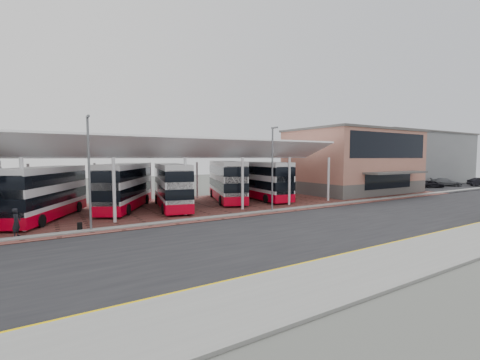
{
  "coord_description": "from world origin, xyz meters",
  "views": [
    {
      "loc": [
        -16.71,
        -18.23,
        5.23
      ],
      "look_at": [
        -1.34,
        6.8,
        3.13
      ],
      "focal_mm": 24.0,
      "sensor_mm": 36.0,
      "label": 1
    }
  ],
  "objects_px": {
    "bus_3": "(172,186)",
    "carpark_car_b": "(446,182)",
    "bus_2": "(125,187)",
    "pedestrian": "(16,222)",
    "terminal": "(353,161)",
    "bus_5": "(261,181)",
    "bus_4": "(227,181)",
    "bus_1": "(46,193)",
    "carpark_car_a": "(432,184)"
  },
  "relations": [
    {
      "from": "bus_4",
      "to": "carpark_car_a",
      "type": "height_order",
      "value": "bus_4"
    },
    {
      "from": "bus_2",
      "to": "carpark_car_b",
      "type": "bearing_deg",
      "value": 24.76
    },
    {
      "from": "bus_3",
      "to": "carpark_car_b",
      "type": "relative_size",
      "value": 2.3
    },
    {
      "from": "terminal",
      "to": "bus_1",
      "type": "relative_size",
      "value": 1.74
    },
    {
      "from": "bus_3",
      "to": "carpark_car_b",
      "type": "distance_m",
      "value": 50.33
    },
    {
      "from": "bus_5",
      "to": "carpark_car_a",
      "type": "relative_size",
      "value": 3.09
    },
    {
      "from": "bus_1",
      "to": "bus_5",
      "type": "distance_m",
      "value": 22.81
    },
    {
      "from": "bus_3",
      "to": "bus_5",
      "type": "height_order",
      "value": "bus_5"
    },
    {
      "from": "carpark_car_a",
      "to": "bus_4",
      "type": "bearing_deg",
      "value": 118.99
    },
    {
      "from": "pedestrian",
      "to": "bus_3",
      "type": "bearing_deg",
      "value": -40.99
    },
    {
      "from": "carpark_car_a",
      "to": "terminal",
      "type": "bearing_deg",
      "value": 114.49
    },
    {
      "from": "pedestrian",
      "to": "carpark_car_b",
      "type": "bearing_deg",
      "value": -63.15
    },
    {
      "from": "pedestrian",
      "to": "carpark_car_a",
      "type": "bearing_deg",
      "value": -63.17
    },
    {
      "from": "bus_5",
      "to": "bus_1",
      "type": "bearing_deg",
      "value": -170.49
    },
    {
      "from": "bus_4",
      "to": "pedestrian",
      "type": "distance_m",
      "value": 21.7
    },
    {
      "from": "bus_2",
      "to": "pedestrian",
      "type": "bearing_deg",
      "value": -108.84
    },
    {
      "from": "bus_5",
      "to": "carpark_car_b",
      "type": "xyz_separation_m",
      "value": [
        38.45,
        -2.91,
        -1.56
      ]
    },
    {
      "from": "bus_4",
      "to": "pedestrian",
      "type": "relative_size",
      "value": 6.25
    },
    {
      "from": "bus_2",
      "to": "pedestrian",
      "type": "distance_m",
      "value": 11.61
    },
    {
      "from": "bus_2",
      "to": "bus_5",
      "type": "xyz_separation_m",
      "value": [
        16.06,
        -0.62,
        0.02
      ]
    },
    {
      "from": "bus_3",
      "to": "pedestrian",
      "type": "height_order",
      "value": "bus_3"
    },
    {
      "from": "pedestrian",
      "to": "carpark_car_a",
      "type": "distance_m",
      "value": 57.86
    },
    {
      "from": "bus_4",
      "to": "bus_5",
      "type": "height_order",
      "value": "bus_4"
    },
    {
      "from": "bus_5",
      "to": "terminal",
      "type": "bearing_deg",
      "value": 5.75
    },
    {
      "from": "bus_1",
      "to": "terminal",
      "type": "bearing_deg",
      "value": 27.7
    },
    {
      "from": "bus_4",
      "to": "bus_5",
      "type": "relative_size",
      "value": 1.03
    },
    {
      "from": "bus_3",
      "to": "terminal",
      "type": "bearing_deg",
      "value": 13.66
    },
    {
      "from": "bus_1",
      "to": "bus_3",
      "type": "xyz_separation_m",
      "value": [
        10.96,
        0.26,
        0.05
      ]
    },
    {
      "from": "bus_1",
      "to": "bus_3",
      "type": "distance_m",
      "value": 10.96
    },
    {
      "from": "terminal",
      "to": "bus_5",
      "type": "xyz_separation_m",
      "value": [
        -16.81,
        0.19,
        -2.32
      ]
    },
    {
      "from": "terminal",
      "to": "bus_3",
      "type": "bearing_deg",
      "value": -178.42
    },
    {
      "from": "terminal",
      "to": "bus_3",
      "type": "distance_m",
      "value": 28.74
    },
    {
      "from": "bus_1",
      "to": "bus_5",
      "type": "relative_size",
      "value": 0.93
    },
    {
      "from": "bus_5",
      "to": "carpark_car_a",
      "type": "xyz_separation_m",
      "value": [
        33.2,
        -3.29,
        -1.63
      ]
    },
    {
      "from": "carpark_car_b",
      "to": "bus_5",
      "type": "bearing_deg",
      "value": 142.73
    },
    {
      "from": "terminal",
      "to": "bus_3",
      "type": "xyz_separation_m",
      "value": [
        -28.63,
        -0.79,
        -2.38
      ]
    },
    {
      "from": "bus_2",
      "to": "bus_1",
      "type": "bearing_deg",
      "value": -136.05
    },
    {
      "from": "terminal",
      "to": "bus_2",
      "type": "relative_size",
      "value": 1.69
    },
    {
      "from": "bus_2",
      "to": "bus_4",
      "type": "bearing_deg",
      "value": 29.35
    },
    {
      "from": "carpark_car_a",
      "to": "bus_3",
      "type": "bearing_deg",
      "value": 122.27
    },
    {
      "from": "pedestrian",
      "to": "bus_4",
      "type": "bearing_deg",
      "value": -45.36
    },
    {
      "from": "bus_1",
      "to": "bus_4",
      "type": "xyz_separation_m",
      "value": [
        18.37,
        2.04,
        0.17
      ]
    },
    {
      "from": "bus_5",
      "to": "carpark_car_b",
      "type": "distance_m",
      "value": 38.59
    },
    {
      "from": "bus_1",
      "to": "carpark_car_b",
      "type": "relative_size",
      "value": 2.19
    },
    {
      "from": "terminal",
      "to": "bus_2",
      "type": "distance_m",
      "value": 32.96
    },
    {
      "from": "carpark_car_b",
      "to": "pedestrian",
      "type": "bearing_deg",
      "value": 150.95
    },
    {
      "from": "bus_1",
      "to": "pedestrian",
      "type": "xyz_separation_m",
      "value": [
        -1.76,
        -5.96,
        -1.24
      ]
    },
    {
      "from": "bus_2",
      "to": "carpark_car_a",
      "type": "height_order",
      "value": "bus_2"
    },
    {
      "from": "bus_1",
      "to": "carpark_car_b",
      "type": "height_order",
      "value": "bus_1"
    },
    {
      "from": "bus_1",
      "to": "bus_5",
      "type": "xyz_separation_m",
      "value": [
        22.77,
        1.24,
        0.11
      ]
    }
  ]
}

